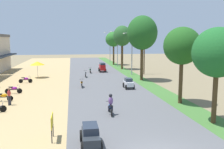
# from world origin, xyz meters

# --- Properties ---
(parked_motorbike_third) EXTENTS (1.80, 0.54, 0.94)m
(parked_motorbike_third) POSITION_xyz_m (-10.56, 13.39, 0.55)
(parked_motorbike_third) COLOR black
(parked_motorbike_third) RESTS_ON dirt_shoulder
(parked_motorbike_fourth) EXTENTS (1.80, 0.54, 0.94)m
(parked_motorbike_fourth) POSITION_xyz_m (-10.38, 16.88, 0.55)
(parked_motorbike_fourth) COLOR black
(parked_motorbike_fourth) RESTS_ON dirt_shoulder
(parked_motorbike_fifth) EXTENTS (1.80, 0.54, 0.94)m
(parked_motorbike_fifth) POSITION_xyz_m (-10.31, 23.59, 0.55)
(parked_motorbike_fifth) COLOR black
(parked_motorbike_fifth) RESTS_ON dirt_shoulder
(street_signboard) EXTENTS (0.06, 1.30, 1.50)m
(street_signboard) POSITION_xyz_m (-5.31, 3.44, 1.11)
(street_signboard) COLOR #262628
(street_signboard) RESTS_ON dirt_shoulder
(vendor_umbrella) EXTENTS (2.20, 2.20, 2.52)m
(vendor_umbrella) POSITION_xyz_m (-9.31, 28.18, 2.31)
(vendor_umbrella) COLOR #99999E
(vendor_umbrella) RESTS_ON dirt_shoulder
(pedestrian_on_shoulder) EXTENTS (0.39, 0.43, 1.62)m
(pedestrian_on_shoulder) POSITION_xyz_m (-9.67, 11.92, 0.96)
(pedestrian_on_shoulder) COLOR #33333D
(pedestrian_on_shoulder) RESTS_ON dirt_shoulder
(median_tree_nearest) EXTENTS (3.38, 3.38, 6.65)m
(median_tree_nearest) POSITION_xyz_m (5.64, 4.64, 4.97)
(median_tree_nearest) COLOR #4C351E
(median_tree_nearest) RESTS_ON median_strip
(median_tree_second) EXTENTS (3.33, 3.33, 6.95)m
(median_tree_second) POSITION_xyz_m (5.69, 10.15, 5.28)
(median_tree_second) COLOR #4C351E
(median_tree_second) RESTS_ON median_strip
(median_tree_third) EXTENTS (4.30, 4.30, 9.21)m
(median_tree_third) POSITION_xyz_m (5.87, 23.42, 6.81)
(median_tree_third) COLOR #4C351E
(median_tree_third) RESTS_ON median_strip
(median_tree_fourth) EXTENTS (3.53, 3.53, 8.59)m
(median_tree_fourth) POSITION_xyz_m (5.83, 37.18, 6.57)
(median_tree_fourth) COLOR #4C351E
(median_tree_fourth) RESTS_ON median_strip
(median_tree_fifth) EXTENTS (3.78, 3.78, 7.68)m
(median_tree_fifth) POSITION_xyz_m (5.64, 46.06, 5.96)
(median_tree_fifth) COLOR #4C351E
(median_tree_fifth) RESTS_ON median_strip
(streetlamp_near) EXTENTS (3.16, 0.20, 7.06)m
(streetlamp_near) POSITION_xyz_m (5.80, 29.03, 4.17)
(streetlamp_near) COLOR gray
(streetlamp_near) RESTS_ON median_strip
(streetlamp_mid) EXTENTS (3.16, 0.20, 7.78)m
(streetlamp_mid) POSITION_xyz_m (5.80, 42.04, 4.54)
(streetlamp_mid) COLOR gray
(streetlamp_mid) RESTS_ON median_strip
(streetlamp_far) EXTENTS (3.16, 0.20, 7.94)m
(streetlamp_far) POSITION_xyz_m (5.80, 52.58, 4.63)
(streetlamp_far) COLOR gray
(streetlamp_far) RESTS_ON median_strip
(utility_pole_near) EXTENTS (1.80, 0.20, 8.18)m
(utility_pole_near) POSITION_xyz_m (8.14, 29.74, 4.28)
(utility_pole_near) COLOR brown
(utility_pole_near) RESTS_ON ground
(car_sedan_charcoal) EXTENTS (1.10, 2.26, 1.19)m
(car_sedan_charcoal) POSITION_xyz_m (-3.19, 2.15, 0.74)
(car_sedan_charcoal) COLOR #282D33
(car_sedan_charcoal) RESTS_ON road_strip
(car_hatchback_white) EXTENTS (1.04, 2.00, 1.23)m
(car_hatchback_white) POSITION_xyz_m (2.56, 17.59, 0.75)
(car_hatchback_white) COLOR silver
(car_hatchback_white) RESTS_ON road_strip
(car_van_red) EXTENTS (1.19, 2.41, 1.67)m
(car_van_red) POSITION_xyz_m (1.35, 33.30, 1.02)
(car_van_red) COLOR red
(car_van_red) RESTS_ON road_strip
(motorbike_foreground_rider) EXTENTS (0.54, 1.80, 1.66)m
(motorbike_foreground_rider) POSITION_xyz_m (-1.21, 7.68, 0.86)
(motorbike_foreground_rider) COLOR black
(motorbike_foreground_rider) RESTS_ON road_strip
(motorbike_ahead_second) EXTENTS (0.54, 1.80, 0.94)m
(motorbike_ahead_second) POSITION_xyz_m (-2.95, 19.31, 0.57)
(motorbike_ahead_second) COLOR black
(motorbike_ahead_second) RESTS_ON road_strip
(motorbike_ahead_third) EXTENTS (0.54, 1.80, 0.94)m
(motorbike_ahead_third) POSITION_xyz_m (-2.02, 27.49, 0.57)
(motorbike_ahead_third) COLOR black
(motorbike_ahead_third) RESTS_ON road_strip
(motorbike_ahead_fourth) EXTENTS (0.54, 1.80, 0.94)m
(motorbike_ahead_fourth) POSITION_xyz_m (-0.91, 32.31, 0.57)
(motorbike_ahead_fourth) COLOR black
(motorbike_ahead_fourth) RESTS_ON road_strip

